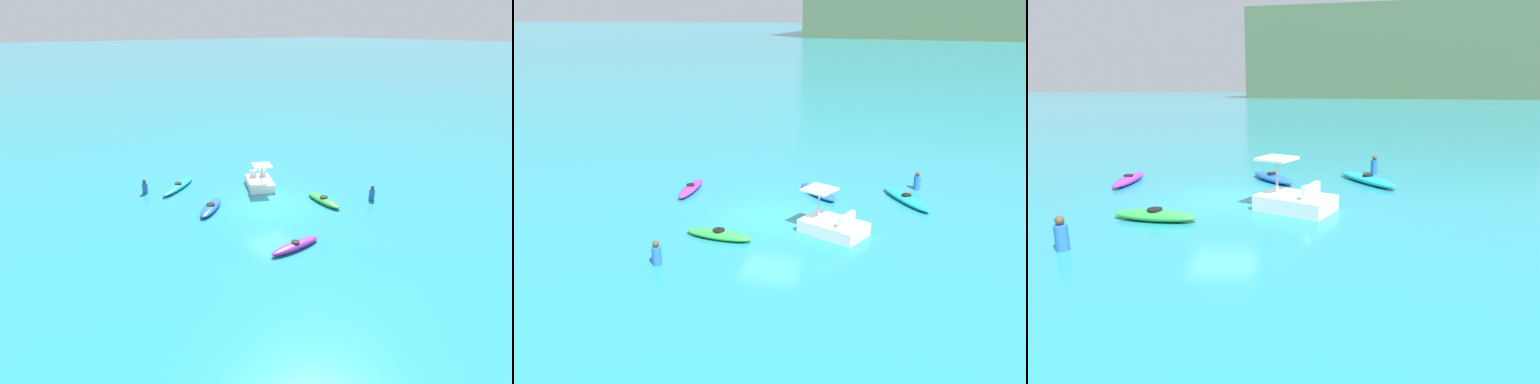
{
  "view_description": "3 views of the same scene",
  "coord_description": "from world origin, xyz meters",
  "views": [
    {
      "loc": [
        -16.52,
        13.29,
        9.31
      ],
      "look_at": [
        1.11,
        0.3,
        0.54
      ],
      "focal_mm": 28.99,
      "sensor_mm": 36.0,
      "label": 1
    },
    {
      "loc": [
        4.66,
        -19.86,
        8.21
      ],
      "look_at": [
        -0.37,
        1.34,
        0.58
      ],
      "focal_mm": 36.96,
      "sensor_mm": 36.0,
      "label": 2
    },
    {
      "loc": [
        3.49,
        -14.41,
        3.9
      ],
      "look_at": [
        2.24,
        0.18,
        0.26
      ],
      "focal_mm": 29.71,
      "sensor_mm": 36.0,
      "label": 3
    }
  ],
  "objects": [
    {
      "name": "kayak_blue",
      "position": [
        1.52,
        3.06,
        0.16
      ],
      "size": [
        2.3,
        2.52,
        0.37
      ],
      "color": "blue",
      "rests_on": "ground_plane"
    },
    {
      "name": "ground_plane",
      "position": [
        0.0,
        0.0,
        0.0
      ],
      "size": [
        600.0,
        600.0,
        0.0
      ],
      "primitive_type": "plane",
      "color": "teal"
    },
    {
      "name": "pedal_boat_white",
      "position": [
        2.72,
        -1.17,
        0.34
      ],
      "size": [
        2.81,
        2.4,
        1.68
      ],
      "color": "white",
      "rests_on": "ground_plane"
    },
    {
      "name": "kayak_cyan",
      "position": [
        5.49,
        3.03,
        0.16
      ],
      "size": [
        2.46,
        3.21,
        0.37
      ],
      "color": "#19B7C6",
      "rests_on": "ground_plane"
    },
    {
      "name": "person_by_kayaks",
      "position": [
        5.99,
        4.98,
        0.39
      ],
      "size": [
        0.36,
        0.36,
        0.88
      ],
      "color": "blue",
      "rests_on": "ground_plane"
    },
    {
      "name": "kayak_purple",
      "position": [
        -4.41,
        2.16,
        0.16
      ],
      "size": [
        0.64,
        2.75,
        0.37
      ],
      "color": "purple",
      "rests_on": "ground_plane"
    },
    {
      "name": "person_near_shore",
      "position": [
        -2.76,
        -5.15,
        0.39
      ],
      "size": [
        0.35,
        0.35,
        0.88
      ],
      "color": "blue",
      "rests_on": "ground_plane"
    },
    {
      "name": "kayak_green",
      "position": [
        -1.4,
        -2.64,
        0.16
      ],
      "size": [
        2.7,
        1.0,
        0.37
      ],
      "color": "green",
      "rests_on": "ground_plane"
    }
  ]
}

